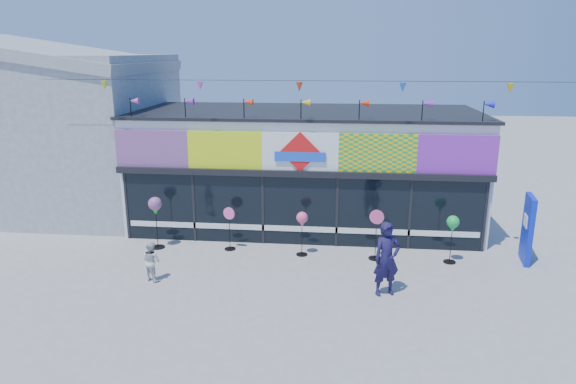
# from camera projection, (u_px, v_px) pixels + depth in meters

# --- Properties ---
(ground) EXTENTS (80.00, 80.00, 0.00)m
(ground) POSITION_uv_depth(u_px,v_px,m) (289.00, 291.00, 13.60)
(ground) COLOR gray
(ground) RESTS_ON ground
(kite_shop) EXTENTS (16.00, 5.70, 5.31)m
(kite_shop) POSITION_uv_depth(u_px,v_px,m) (305.00, 167.00, 18.76)
(kite_shop) COLOR white
(kite_shop) RESTS_ON ground
(neighbour_building) EXTENTS (8.18, 7.20, 6.87)m
(neighbour_building) POSITION_uv_depth(u_px,v_px,m) (58.00, 127.00, 20.46)
(neighbour_building) COLOR #ACB0B2
(neighbour_building) RESTS_ON ground
(blue_sign) EXTENTS (0.31, 1.04, 2.05)m
(blue_sign) POSITION_uv_depth(u_px,v_px,m) (528.00, 229.00, 15.25)
(blue_sign) COLOR #0C23C1
(blue_sign) RESTS_ON ground
(spinner_0) EXTENTS (0.43, 0.43, 1.70)m
(spinner_0) POSITION_uv_depth(u_px,v_px,m) (155.00, 207.00, 16.23)
(spinner_0) COLOR black
(spinner_0) RESTS_ON ground
(spinner_1) EXTENTS (0.38, 0.36, 1.41)m
(spinner_1) POSITION_uv_depth(u_px,v_px,m) (229.00, 227.00, 16.26)
(spinner_1) COLOR black
(spinner_1) RESTS_ON ground
(spinner_2) EXTENTS (0.36, 0.36, 1.41)m
(spinner_2) POSITION_uv_depth(u_px,v_px,m) (302.00, 221.00, 15.70)
(spinner_2) COLOR black
(spinner_2) RESTS_ON ground
(spinner_3) EXTENTS (0.44, 0.40, 1.56)m
(spinner_3) POSITION_uv_depth(u_px,v_px,m) (376.00, 233.00, 15.48)
(spinner_3) COLOR black
(spinner_3) RESTS_ON ground
(spinner_4) EXTENTS (0.37, 0.37, 1.48)m
(spinner_4) POSITION_uv_depth(u_px,v_px,m) (453.00, 225.00, 15.12)
(spinner_4) COLOR black
(spinner_4) RESTS_ON ground
(adult_man) EXTENTS (0.84, 0.69, 1.97)m
(adult_man) POSITION_uv_depth(u_px,v_px,m) (387.00, 259.00, 13.17)
(adult_man) COLOR #18133B
(adult_man) RESTS_ON ground
(child) EXTENTS (0.63, 0.53, 1.13)m
(child) POSITION_uv_depth(u_px,v_px,m) (151.00, 261.00, 14.11)
(child) COLOR silver
(child) RESTS_ON ground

